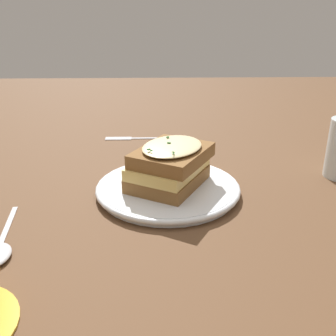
% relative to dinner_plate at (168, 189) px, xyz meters
% --- Properties ---
extents(ground_plane, '(2.40, 2.40, 0.00)m').
position_rel_dinner_plate_xyz_m(ground_plane, '(0.01, 0.00, -0.01)').
color(ground_plane, brown).
extents(dinner_plate, '(0.25, 0.25, 0.02)m').
position_rel_dinner_plate_xyz_m(dinner_plate, '(0.00, 0.00, 0.00)').
color(dinner_plate, white).
rests_on(dinner_plate, ground_plane).
extents(sandwich, '(0.16, 0.17, 0.08)m').
position_rel_dinner_plate_xyz_m(sandwich, '(0.00, -0.00, 0.04)').
color(sandwich, brown).
rests_on(sandwich, dinner_plate).
extents(fork, '(0.17, 0.02, 0.00)m').
position_rel_dinner_plate_xyz_m(fork, '(-0.08, 0.31, -0.01)').
color(fork, silver).
rests_on(fork, ground_plane).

